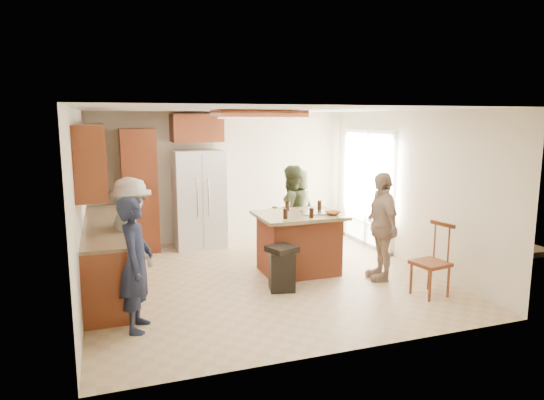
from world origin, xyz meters
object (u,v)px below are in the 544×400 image
object	(u,v)px
spindle_chair	(432,263)
person_behind_right	(297,210)
person_behind_left	(290,212)
person_side_right	(381,226)
refrigerator	(199,199)
trash_bin	(282,268)
person_front_left	(136,264)
person_counter	(132,237)
kitchen_island	(298,243)

from	to	relation	value
spindle_chair	person_behind_right	bearing A→B (deg)	107.55
person_behind_left	person_behind_right	bearing A→B (deg)	-139.55
person_side_right	spindle_chair	world-z (taller)	person_side_right
spindle_chair	refrigerator	bearing A→B (deg)	124.74
person_behind_right	trash_bin	distance (m)	2.12
person_front_left	person_behind_left	distance (m)	3.44
person_side_right	person_counter	distance (m)	3.56
person_front_left	trash_bin	distance (m)	2.14
trash_bin	spindle_chair	size ratio (longest dim) A/B	0.63
person_front_left	person_side_right	bearing A→B (deg)	-66.28
person_counter	refrigerator	xyz separation A→B (m)	(1.33, 2.19, 0.10)
refrigerator	kitchen_island	bearing A→B (deg)	-60.44
person_front_left	kitchen_island	bearing A→B (deg)	-48.70
person_side_right	refrigerator	xyz separation A→B (m)	(-2.19, 2.72, 0.10)
person_behind_right	refrigerator	bearing A→B (deg)	-48.33
person_behind_right	refrigerator	world-z (taller)	refrigerator
person_side_right	person_counter	bearing A→B (deg)	-89.01
person_counter	kitchen_island	distance (m)	2.51
spindle_chair	person_counter	bearing A→B (deg)	160.21
person_behind_right	kitchen_island	size ratio (longest dim) A/B	1.17
person_behind_left	spindle_chair	world-z (taller)	person_behind_left
person_behind_left	kitchen_island	xyz separation A→B (m)	(-0.19, -0.82, -0.32)
person_counter	person_behind_right	bearing A→B (deg)	-83.56
kitchen_island	person_behind_left	bearing A→B (deg)	77.21
person_behind_left	kitchen_island	size ratio (longest dim) A/B	1.25
person_behind_right	kitchen_island	distance (m)	1.29
person_side_right	spindle_chair	bearing A→B (deg)	27.51
person_side_right	person_counter	size ratio (longest dim) A/B	1.00
person_behind_right	trash_bin	world-z (taller)	person_behind_right
person_counter	refrigerator	world-z (taller)	refrigerator
person_side_right	spindle_chair	size ratio (longest dim) A/B	1.62
trash_bin	person_counter	bearing A→B (deg)	165.65
refrigerator	person_behind_right	bearing A→B (deg)	-28.14
person_side_right	spindle_chair	distance (m)	0.95
person_behind_left	spindle_chair	bearing A→B (deg)	104.20
person_counter	kitchen_island	size ratio (longest dim) A/B	1.26
person_behind_right	refrigerator	xyz separation A→B (m)	(-1.61, 0.86, 0.15)
trash_bin	person_side_right	bearing A→B (deg)	-1.00
person_behind_right	spindle_chair	size ratio (longest dim) A/B	1.50
person_counter	spindle_chair	xyz separation A→B (m)	(3.79, -1.37, -0.35)
spindle_chair	person_behind_left	bearing A→B (deg)	115.62
person_side_right	person_counter	world-z (taller)	same
person_counter	trash_bin	bearing A→B (deg)	-122.17
person_counter	trash_bin	distance (m)	2.08
refrigerator	kitchen_island	distance (m)	2.38
person_front_left	person_behind_right	xyz separation A→B (m)	(2.97, 2.49, -0.02)
kitchen_island	refrigerator	bearing A→B (deg)	119.56
person_behind_right	spindle_chair	xyz separation A→B (m)	(0.85, -2.69, -0.29)
person_side_right	spindle_chair	xyz separation A→B (m)	(0.27, -0.84, -0.35)
kitchen_island	trash_bin	world-z (taller)	kitchen_island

